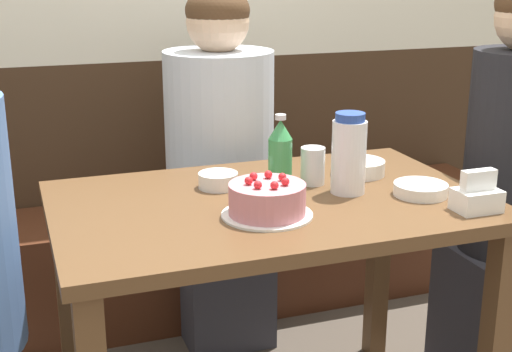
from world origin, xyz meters
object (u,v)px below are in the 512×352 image
at_px(person_grey_tee, 220,172).
at_px(water_pitcher, 349,154).
at_px(soju_bottle, 280,153).
at_px(bowl_side_dish, 421,189).
at_px(bowl_soup_white, 359,167).
at_px(glass_water_tall, 313,166).
at_px(birthday_cake, 267,200).
at_px(bowl_rice_small, 218,180).
at_px(person_pale_blue_shirt, 512,199).
at_px(bench_seat, 194,259).
at_px(napkin_holder, 477,196).

bearing_deg(person_grey_tee, water_pitcher, 14.63).
height_order(soju_bottle, bowl_side_dish, soju_bottle).
bearing_deg(water_pitcher, bowl_soup_white, 52.52).
xyz_separation_m(water_pitcher, glass_water_tall, (-0.06, 0.10, -0.05)).
distance_m(birthday_cake, bowl_rice_small, 0.26).
xyz_separation_m(bowl_side_dish, person_pale_blue_shirt, (0.43, 0.16, -0.13)).
xyz_separation_m(water_pitcher, person_pale_blue_shirt, (0.60, 0.07, -0.22)).
bearing_deg(bench_seat, person_pale_blue_shirt, -43.43).
xyz_separation_m(birthday_cake, napkin_holder, (0.50, -0.14, -0.00)).
distance_m(water_pitcher, napkin_holder, 0.34).
distance_m(bench_seat, napkin_holder, 1.30).
relative_size(napkin_holder, person_pale_blue_shirt, 0.09).
height_order(bowl_rice_small, person_pale_blue_shirt, person_pale_blue_shirt).
distance_m(birthday_cake, bowl_soup_white, 0.44).
xyz_separation_m(napkin_holder, glass_water_tall, (-0.29, 0.34, 0.01)).
xyz_separation_m(napkin_holder, bowl_side_dish, (-0.06, 0.15, -0.02)).
relative_size(soju_bottle, person_grey_tee, 0.16).
bearing_deg(bowl_side_dish, person_grey_tee, 114.99).
bearing_deg(bench_seat, birthday_cake, -93.11).
distance_m(glass_water_tall, person_pale_blue_shirt, 0.68).
relative_size(bowl_side_dish, glass_water_tall, 1.37).
relative_size(water_pitcher, person_pale_blue_shirt, 0.17).
relative_size(bowl_soup_white, bowl_side_dish, 1.04).
xyz_separation_m(bowl_soup_white, glass_water_tall, (-0.16, -0.04, 0.03)).
distance_m(bowl_rice_small, person_pale_blue_shirt, 0.93).
bearing_deg(birthday_cake, bench_seat, 86.89).
bearing_deg(bowl_side_dish, napkin_holder, -67.22).
relative_size(soju_bottle, bowl_soup_white, 1.38).
relative_size(birthday_cake, person_pale_blue_shirt, 0.17).
bearing_deg(bowl_soup_white, birthday_cake, -147.37).
relative_size(soju_bottle, glass_water_tall, 1.96).
height_order(bench_seat, water_pitcher, water_pitcher).
bearing_deg(birthday_cake, soju_bottle, 60.85).
distance_m(bench_seat, birthday_cake, 1.10).
height_order(water_pitcher, soju_bottle, water_pitcher).
bearing_deg(bowl_rice_small, bench_seat, 81.88).
height_order(bowl_side_dish, person_pale_blue_shirt, person_pale_blue_shirt).
relative_size(birthday_cake, bowl_side_dish, 1.57).
relative_size(bowl_rice_small, person_pale_blue_shirt, 0.08).
bearing_deg(glass_water_tall, birthday_cake, -136.11).
bearing_deg(napkin_holder, soju_bottle, 139.01).
relative_size(bench_seat, person_pale_blue_shirt, 1.95).
distance_m(bowl_rice_small, glass_water_tall, 0.26).
xyz_separation_m(birthday_cake, soju_bottle, (0.11, 0.20, 0.06)).
height_order(bowl_soup_white, bowl_rice_small, same).
height_order(soju_bottle, napkin_holder, soju_bottle).
xyz_separation_m(bench_seat, bowl_side_dish, (0.39, -0.93, 0.53)).
bearing_deg(bowl_side_dish, glass_water_tall, 140.70).
bearing_deg(bowl_side_dish, person_pale_blue_shirt, 20.22).
distance_m(soju_bottle, glass_water_tall, 0.11).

